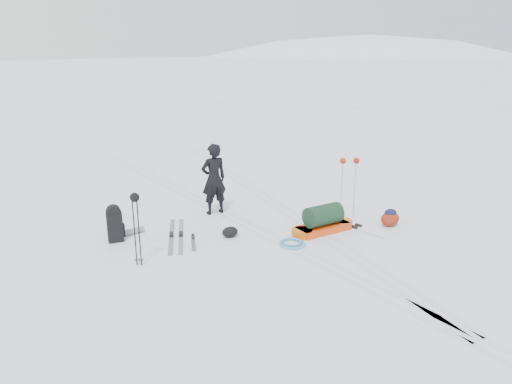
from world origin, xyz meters
TOP-DOWN VIEW (x-y plane):
  - ground at (0.00, 0.00)m, footprint 200.00×200.00m
  - snow_hill_backdrop at (62.69, 84.02)m, footprint 359.50×192.00m
  - ski_tracks at (0.61, 0.88)m, footprint 3.38×17.97m
  - skier at (-0.28, 1.76)m, footprint 0.64×0.44m
  - pulk_sled at (1.17, -0.54)m, footprint 1.58×0.52m
  - expedition_rucksack at (-2.77, 1.32)m, footprint 0.85×0.41m
  - ski_poles_black at (-2.79, -0.06)m, footprint 0.18×0.17m
  - ski_poles_silver at (2.25, -0.10)m, footprint 0.42×0.29m
  - touring_skis_grey at (-1.65, 0.89)m, footprint 1.09×1.94m
  - touring_skis_white at (1.95, -0.76)m, footprint 0.49×1.64m
  - rope_coil at (0.17, -0.78)m, footprint 0.62×0.62m
  - small_daypack at (2.67, -1.06)m, footprint 0.57×0.52m
  - thermos_pair at (-1.62, 0.09)m, footprint 0.18×0.30m
  - stuff_sack at (-0.70, 0.26)m, footprint 0.39×0.31m

SIDE VIEW (x-z plane):
  - snow_hill_backdrop at x=62.69m, z-range -150.24..12.21m
  - ground at x=0.00m, z-range 0.00..0.00m
  - ski_tracks at x=0.61m, z-range 0.00..0.01m
  - touring_skis_white at x=1.95m, z-range -0.02..0.04m
  - touring_skis_grey at x=-1.65m, z-range -0.02..0.05m
  - rope_coil at x=0.17m, z-range 0.00..0.07m
  - stuff_sack at x=-0.70m, z-range 0.00..0.22m
  - thermos_pair at x=-1.62m, z-range -0.01..0.28m
  - small_daypack at x=2.67m, z-range -0.01..0.39m
  - pulk_sled at x=1.17m, z-range -0.07..0.53m
  - expedition_rucksack at x=-2.77m, z-range -0.03..0.75m
  - skier at x=-0.28m, z-range 0.00..1.70m
  - ski_poles_black at x=-2.79m, z-range 0.45..1.85m
  - ski_poles_silver at x=2.25m, z-range 0.48..1.91m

